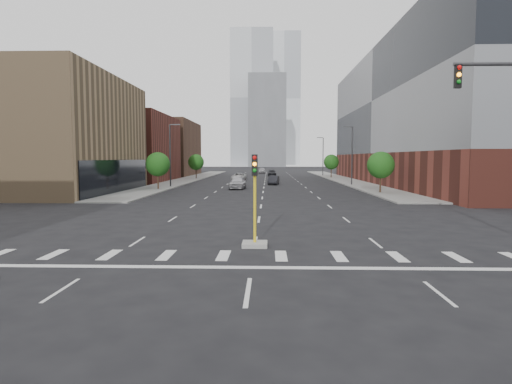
{
  "coord_description": "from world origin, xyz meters",
  "views": [
    {
      "loc": [
        0.64,
        -11.24,
        4.23
      ],
      "look_at": [
        0.01,
        10.48,
        2.5
      ],
      "focal_mm": 30.0,
      "sensor_mm": 36.0,
      "label": 1
    }
  ],
  "objects_px": {
    "car_mid_right": "(274,180)",
    "median_traffic_signal": "(255,226)",
    "car_deep_right": "(272,173)",
    "car_far_left": "(239,177)",
    "car_distant": "(262,170)",
    "car_near_left": "(238,183)"
  },
  "relations": [
    {
      "from": "median_traffic_signal",
      "to": "car_deep_right",
      "type": "distance_m",
      "value": 80.47
    },
    {
      "from": "car_near_left",
      "to": "car_mid_right",
      "type": "xyz_separation_m",
      "value": [
        5.06,
        9.89,
        -0.15
      ]
    },
    {
      "from": "car_far_left",
      "to": "car_deep_right",
      "type": "distance_m",
      "value": 21.48
    },
    {
      "from": "car_far_left",
      "to": "car_distant",
      "type": "distance_m",
      "value": 38.07
    },
    {
      "from": "car_mid_right",
      "to": "median_traffic_signal",
      "type": "bearing_deg",
      "value": -84.99
    },
    {
      "from": "car_near_left",
      "to": "car_deep_right",
      "type": "distance_m",
      "value": 42.61
    },
    {
      "from": "car_distant",
      "to": "median_traffic_signal",
      "type": "bearing_deg",
      "value": -92.0
    },
    {
      "from": "car_far_left",
      "to": "car_distant",
      "type": "bearing_deg",
      "value": 89.0
    },
    {
      "from": "median_traffic_signal",
      "to": "car_mid_right",
      "type": "relative_size",
      "value": 1.03
    },
    {
      "from": "car_near_left",
      "to": "car_distant",
      "type": "bearing_deg",
      "value": 90.87
    },
    {
      "from": "car_mid_right",
      "to": "car_far_left",
      "type": "height_order",
      "value": "car_far_left"
    },
    {
      "from": "median_traffic_signal",
      "to": "car_deep_right",
      "type": "height_order",
      "value": "median_traffic_signal"
    },
    {
      "from": "median_traffic_signal",
      "to": "car_mid_right",
      "type": "height_order",
      "value": "median_traffic_signal"
    },
    {
      "from": "car_far_left",
      "to": "median_traffic_signal",
      "type": "bearing_deg",
      "value": -80.57
    },
    {
      "from": "median_traffic_signal",
      "to": "car_distant",
      "type": "relative_size",
      "value": 0.94
    },
    {
      "from": "car_deep_right",
      "to": "car_distant",
      "type": "relative_size",
      "value": 1.04
    },
    {
      "from": "car_mid_right",
      "to": "car_near_left",
      "type": "bearing_deg",
      "value": -110.31
    },
    {
      "from": "car_near_left",
      "to": "car_distant",
      "type": "distance_m",
      "value": 59.73
    },
    {
      "from": "car_distant",
      "to": "car_near_left",
      "type": "bearing_deg",
      "value": -95.01
    },
    {
      "from": "median_traffic_signal",
      "to": "car_far_left",
      "type": "distance_m",
      "value": 60.15
    },
    {
      "from": "car_deep_right",
      "to": "car_far_left",
      "type": "bearing_deg",
      "value": -107.64
    },
    {
      "from": "median_traffic_signal",
      "to": "car_near_left",
      "type": "bearing_deg",
      "value": 95.33
    }
  ]
}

